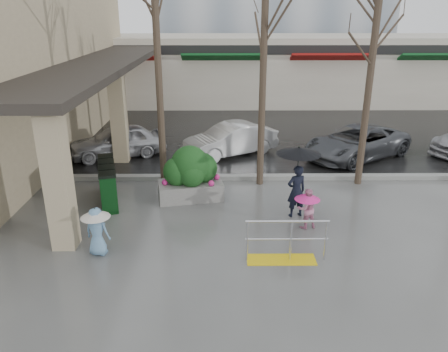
{
  "coord_description": "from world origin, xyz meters",
  "views": [
    {
      "loc": [
        -0.09,
        -9.99,
        5.44
      ],
      "look_at": [
        -0.02,
        0.9,
        1.3
      ],
      "focal_mm": 35.0,
      "sensor_mm": 36.0,
      "label": 1
    }
  ],
  "objects_px": {
    "tree_mideast": "(375,31)",
    "car_a": "(118,141)",
    "handrail": "(284,246)",
    "news_boxes": "(108,182)",
    "planter": "(190,174)",
    "car_b": "(230,140)",
    "tree_midwest": "(265,18)",
    "tree_west": "(156,23)",
    "car_c": "(357,142)",
    "child_blue": "(97,227)",
    "woman": "(297,172)",
    "child_pink": "(307,205)"
  },
  "relations": [
    {
      "from": "tree_mideast",
      "to": "child_pink",
      "type": "relative_size",
      "value": 5.87
    },
    {
      "from": "tree_mideast",
      "to": "car_c",
      "type": "relative_size",
      "value": 1.43
    },
    {
      "from": "tree_midwest",
      "to": "car_a",
      "type": "bearing_deg",
      "value": 151.12
    },
    {
      "from": "tree_west",
      "to": "tree_mideast",
      "type": "height_order",
      "value": "tree_west"
    },
    {
      "from": "child_blue",
      "to": "news_boxes",
      "type": "distance_m",
      "value": 3.17
    },
    {
      "from": "news_boxes",
      "to": "tree_mideast",
      "type": "bearing_deg",
      "value": -5.63
    },
    {
      "from": "child_blue",
      "to": "car_a",
      "type": "relative_size",
      "value": 0.32
    },
    {
      "from": "tree_midwest",
      "to": "news_boxes",
      "type": "height_order",
      "value": "tree_midwest"
    },
    {
      "from": "tree_west",
      "to": "tree_midwest",
      "type": "distance_m",
      "value": 3.2
    },
    {
      "from": "handrail",
      "to": "tree_west",
      "type": "xyz_separation_m",
      "value": [
        -3.36,
        4.8,
        4.71
      ]
    },
    {
      "from": "child_blue",
      "to": "car_b",
      "type": "xyz_separation_m",
      "value": [
        3.28,
        7.62,
        -0.08
      ]
    },
    {
      "from": "tree_midwest",
      "to": "child_pink",
      "type": "xyz_separation_m",
      "value": [
        0.96,
        -3.17,
        -4.59
      ]
    },
    {
      "from": "tree_midwest",
      "to": "car_a",
      "type": "height_order",
      "value": "tree_midwest"
    },
    {
      "from": "handrail",
      "to": "child_blue",
      "type": "relative_size",
      "value": 1.59
    },
    {
      "from": "tree_west",
      "to": "car_a",
      "type": "distance_m",
      "value": 5.77
    },
    {
      "from": "woman",
      "to": "planter",
      "type": "distance_m",
      "value": 3.3
    },
    {
      "from": "child_blue",
      "to": "car_b",
      "type": "distance_m",
      "value": 8.29
    },
    {
      "from": "planter",
      "to": "news_boxes",
      "type": "relative_size",
      "value": 0.96
    },
    {
      "from": "tree_mideast",
      "to": "car_b",
      "type": "distance_m",
      "value": 6.74
    },
    {
      "from": "handrail",
      "to": "car_a",
      "type": "bearing_deg",
      "value": 125.44
    },
    {
      "from": "child_pink",
      "to": "planter",
      "type": "relative_size",
      "value": 0.53
    },
    {
      "from": "woman",
      "to": "car_c",
      "type": "bearing_deg",
      "value": -139.19
    },
    {
      "from": "planter",
      "to": "car_b",
      "type": "height_order",
      "value": "planter"
    },
    {
      "from": "tree_west",
      "to": "tree_midwest",
      "type": "xyz_separation_m",
      "value": [
        3.2,
        0.0,
        0.15
      ]
    },
    {
      "from": "car_b",
      "to": "car_a",
      "type": "bearing_deg",
      "value": -118.31
    },
    {
      "from": "child_blue",
      "to": "news_boxes",
      "type": "height_order",
      "value": "child_blue"
    },
    {
      "from": "tree_mideast",
      "to": "car_a",
      "type": "xyz_separation_m",
      "value": [
        -8.66,
        2.96,
        -4.23
      ]
    },
    {
      "from": "woman",
      "to": "planter",
      "type": "xyz_separation_m",
      "value": [
        -3.01,
        1.25,
        -0.5
      ]
    },
    {
      "from": "handrail",
      "to": "tree_mideast",
      "type": "distance_m",
      "value": 7.28
    },
    {
      "from": "tree_mideast",
      "to": "planter",
      "type": "bearing_deg",
      "value": -167.65
    },
    {
      "from": "woman",
      "to": "car_a",
      "type": "height_order",
      "value": "woman"
    },
    {
      "from": "handrail",
      "to": "car_b",
      "type": "relative_size",
      "value": 0.5
    },
    {
      "from": "handrail",
      "to": "planter",
      "type": "bearing_deg",
      "value": 123.56
    },
    {
      "from": "car_b",
      "to": "tree_west",
      "type": "bearing_deg",
      "value": -66.57
    },
    {
      "from": "tree_west",
      "to": "car_c",
      "type": "bearing_deg",
      "value": 20.84
    },
    {
      "from": "handrail",
      "to": "news_boxes",
      "type": "height_order",
      "value": "news_boxes"
    },
    {
      "from": "car_c",
      "to": "handrail",
      "type": "bearing_deg",
      "value": -61.06
    },
    {
      "from": "tree_midwest",
      "to": "tree_mideast",
      "type": "bearing_deg",
      "value": -0.0
    },
    {
      "from": "woman",
      "to": "child_pink",
      "type": "relative_size",
      "value": 1.86
    },
    {
      "from": "woman",
      "to": "car_b",
      "type": "relative_size",
      "value": 0.54
    },
    {
      "from": "news_boxes",
      "to": "car_b",
      "type": "distance_m",
      "value": 5.87
    },
    {
      "from": "tree_midwest",
      "to": "tree_mideast",
      "type": "height_order",
      "value": "tree_midwest"
    },
    {
      "from": "handrail",
      "to": "tree_midwest",
      "type": "distance_m",
      "value": 6.83
    },
    {
      "from": "car_a",
      "to": "news_boxes",
      "type": "bearing_deg",
      "value": -11.96
    },
    {
      "from": "tree_west",
      "to": "planter",
      "type": "xyz_separation_m",
      "value": [
        0.98,
        -1.21,
        -4.28
      ]
    },
    {
      "from": "tree_midwest",
      "to": "child_pink",
      "type": "relative_size",
      "value": 6.33
    },
    {
      "from": "child_blue",
      "to": "news_boxes",
      "type": "relative_size",
      "value": 0.55
    },
    {
      "from": "planter",
      "to": "car_a",
      "type": "bearing_deg",
      "value": 126.99
    },
    {
      "from": "news_boxes",
      "to": "car_c",
      "type": "xyz_separation_m",
      "value": [
        8.71,
        4.11,
        0.04
      ]
    },
    {
      "from": "news_boxes",
      "to": "car_b",
      "type": "bearing_deg",
      "value": 34.57
    }
  ]
}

